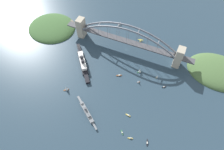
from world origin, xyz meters
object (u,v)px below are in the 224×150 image
object	(u,v)px
small_boat_5	(157,76)
small_boat_4	(164,87)
small_boat_2	(130,138)
small_boat_7	(66,88)
small_boat_1	(119,75)
small_boat_8	(138,81)
naval_cruiser	(87,112)
small_boat_9	(128,115)
ocean_liner	(83,62)
seaplane_second_in_formation	(141,40)
seaplane_taxiing_near_bridge	(119,24)
small_boat_6	(147,143)
small_boat_3	(140,70)
small_boat_0	(122,132)
harbor_arch_bridge	(127,41)

from	to	relation	value
small_boat_5	small_boat_4	bearing A→B (deg)	138.28
small_boat_2	small_boat_7	distance (m)	146.65
small_boat_1	small_boat_8	distance (m)	40.20
naval_cruiser	small_boat_5	distance (m)	151.64
small_boat_4	small_boat_9	xyz separation A→B (m)	(42.57, 80.38, 0.09)
ocean_liner	seaplane_second_in_formation	size ratio (longest dim) A/B	7.61
seaplane_taxiing_near_bridge	small_boat_9	xyz separation A→B (m)	(-99.44, 207.22, -1.31)
small_boat_4	small_boat_2	bearing A→B (deg)	77.73
small_boat_2	small_boat_7	bearing A→B (deg)	-15.36
seaplane_taxiing_near_bridge	small_boat_1	size ratio (longest dim) A/B	1.02
seaplane_taxiing_near_bridge	small_boat_2	bearing A→B (deg)	115.66
small_boat_4	small_boat_6	xyz separation A→B (m)	(-1.97, 112.31, 0.01)
small_boat_7	seaplane_taxiing_near_bridge	bearing A→B (deg)	-96.87
small_boat_1	seaplane_taxiing_near_bridge	bearing A→B (deg)	-68.35
small_boat_2	small_boat_6	world-z (taller)	small_boat_2
small_boat_2	seaplane_second_in_formation	bearing A→B (deg)	-75.77
small_boat_2	small_boat_7	size ratio (longest dim) A/B	0.71
small_boat_9	seaplane_taxiing_near_bridge	bearing A→B (deg)	-64.36
small_boat_1	small_boat_8	size ratio (longest dim) A/B	1.40
small_boat_3	small_boat_2	bearing A→B (deg)	102.25
seaplane_taxiing_near_bridge	seaplane_second_in_formation	world-z (taller)	seaplane_taxiing_near_bridge
seaplane_second_in_formation	small_boat_7	bearing A→B (deg)	63.39
small_boat_5	small_boat_6	distance (m)	130.22
small_boat_4	small_boat_0	bearing A→B (deg)	69.93
seaplane_taxiing_near_bridge	small_boat_5	size ratio (longest dim) A/B	1.62
small_boat_2	small_boat_6	bearing A→B (deg)	-171.95
small_boat_8	small_boat_4	bearing A→B (deg)	-169.05
ocean_liner	naval_cruiser	xyz separation A→B (m)	(-57.01, 93.40, -2.98)
small_boat_2	harbor_arch_bridge	bearing A→B (deg)	-67.36
naval_cruiser	small_boat_5	bearing A→B (deg)	-127.64
small_boat_7	small_boat_4	bearing A→B (deg)	-155.10
seaplane_second_in_formation	small_boat_3	xyz separation A→B (m)	(-25.51, 81.57, 3.17)
ocean_liner	small_boat_7	distance (m)	67.00
seaplane_second_in_formation	small_boat_6	xyz separation A→B (m)	(-81.28, 209.19, -1.20)
small_boat_6	small_boat_7	size ratio (longest dim) A/B	0.90
seaplane_taxiing_near_bridge	small_boat_2	world-z (taller)	seaplane_taxiing_near_bridge
ocean_liner	small_boat_3	bearing A→B (deg)	-167.32
small_boat_2	small_boat_6	size ratio (longest dim) A/B	0.78
harbor_arch_bridge	small_boat_5	world-z (taller)	harbor_arch_bridge
small_boat_0	small_boat_4	world-z (taller)	small_boat_0
small_boat_5	ocean_liner	bearing A→B (deg)	10.11
small_boat_0	small_boat_9	xyz separation A→B (m)	(1.41, -32.29, 0.05)
harbor_arch_bridge	small_boat_9	distance (m)	154.89
seaplane_second_in_formation	naval_cruiser	bearing A→B (deg)	81.05
harbor_arch_bridge	naval_cruiser	distance (m)	167.30
small_boat_9	small_boat_3	bearing A→B (deg)	-83.31
ocean_liner	small_boat_8	size ratio (longest dim) A/B	10.96
small_boat_5	small_boat_0	bearing A→B (deg)	79.94
small_boat_3	small_boat_8	bearing A→B (deg)	103.10
seaplane_second_in_formation	small_boat_0	xyz separation A→B (m)	(-38.15, 209.56, -1.17)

